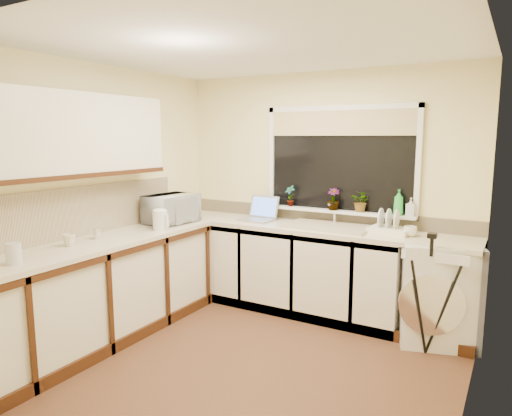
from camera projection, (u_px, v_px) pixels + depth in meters
The scene contains 33 objects.
floor at pixel (248, 359), 3.75m from camera, with size 3.20×3.20×0.00m, color brown.
ceiling at pixel (248, 45), 3.37m from camera, with size 3.20×3.20×0.00m, color white.
wall_back at pixel (321, 191), 4.84m from camera, with size 3.20×3.20×0.00m, color #F4E5A2.
wall_front at pixel (92, 252), 2.27m from camera, with size 3.20×3.20×0.00m, color #F4E5A2.
wall_left at pixel (103, 197), 4.35m from camera, with size 3.00×3.00×0.00m, color #F4E5A2.
wall_right at pixel (476, 231), 2.77m from camera, with size 3.00×3.00×0.00m, color #F4E5A2.
base_cabinet_back at pixel (280, 266), 4.87m from camera, with size 2.55×0.60×0.86m, color silver.
base_cabinet_left at pixel (105, 292), 4.07m from camera, with size 0.54×2.40×0.86m, color silver.
worktop_back at pixel (309, 228), 4.64m from camera, with size 3.20×0.60×0.04m, color beige.
worktop_left at pixel (102, 242), 4.00m from camera, with size 0.60×2.40×0.04m, color beige.
upper_cabinet at pixel (70, 135), 3.80m from camera, with size 0.28×1.90×0.70m, color silver.
splashback_left at pixel (78, 212), 4.10m from camera, with size 0.02×2.40×0.45m, color beige.
splashback_back at pixel (320, 215), 4.87m from camera, with size 3.20×0.02×0.14m, color beige.
window_glass at pixel (340, 160), 4.68m from camera, with size 1.50×0.02×1.00m, color black.
window_blind at pixel (340, 123), 4.60m from camera, with size 1.50×0.02×0.25m, color tan.
windowsill at pixel (336, 211), 4.71m from camera, with size 1.60×0.14×0.03m, color white.
sink at pixel (328, 226), 4.54m from camera, with size 0.82×0.46×0.03m, color tan.
faucet at pixel (335, 213), 4.67m from camera, with size 0.03×0.03×0.24m, color silver.
washing_machine at pixel (438, 291), 4.04m from camera, with size 0.63×0.61×0.89m, color silver.
laptop at pixel (260, 214), 4.96m from camera, with size 0.36×0.35×0.25m.
kettle at pixel (160, 220), 4.42m from camera, with size 0.14×0.14×0.18m, color silver.
dish_rack at pixel (390, 230), 4.28m from camera, with size 0.36×0.27×0.05m, color white.
tripod at pixel (429, 294), 3.77m from camera, with size 0.49×0.49×1.02m, color black, non-canonical shape.
glass_jug at pixel (14, 254), 3.23m from camera, with size 0.10×0.10×0.15m, color silver.
steel_jar at pixel (98, 233), 4.03m from camera, with size 0.07×0.07×0.10m, color white.
microwave at pixel (171, 209), 4.78m from camera, with size 0.53×0.36×0.29m, color silver.
plant_a at pixel (290, 196), 4.93m from camera, with size 0.12×0.08×0.22m, color #999999.
plant_c at pixel (333, 199), 4.68m from camera, with size 0.12×0.12×0.22m, color #999999.
plant_d at pixel (361, 201), 4.56m from camera, with size 0.19×0.16×0.21m, color #999999.
soap_bottle_green at pixel (399, 202), 4.37m from camera, with size 0.09×0.10×0.25m, color green.
soap_bottle_clear at pixel (411, 207), 4.33m from camera, with size 0.08×0.08×0.17m, color #999999.
cup_back at pixel (410, 231), 4.14m from camera, with size 0.12×0.12×0.09m, color silver.
cup_left at pixel (69, 240), 3.77m from camera, with size 0.11×0.11×0.10m, color beige.
Camera 1 is at (1.81, -3.01, 1.79)m, focal length 32.30 mm.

